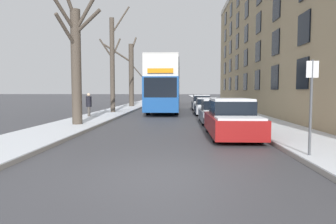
{
  "coord_description": "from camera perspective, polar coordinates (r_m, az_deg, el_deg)",
  "views": [
    {
      "loc": [
        0.54,
        -6.46,
        1.89
      ],
      "look_at": [
        -0.34,
        14.56,
        0.39
      ],
      "focal_mm": 32.0,
      "sensor_mm": 36.0,
      "label": 1
    }
  ],
  "objects": [
    {
      "name": "ground_plane",
      "position": [
        6.76,
        -2.32,
        -12.19
      ],
      "size": [
        320.0,
        320.0,
        0.0
      ],
      "primitive_type": "plane",
      "color": "#424247"
    },
    {
      "name": "sidewalk_left",
      "position": [
        59.76,
        -3.06,
        2.32
      ],
      "size": [
        2.85,
        130.0,
        0.16
      ],
      "color": "gray",
      "rests_on": "ground"
    },
    {
      "name": "sidewalk_right",
      "position": [
        59.67,
        6.82,
        2.3
      ],
      "size": [
        2.85,
        130.0,
        0.16
      ],
      "color": "gray",
      "rests_on": "ground"
    },
    {
      "name": "terrace_facade_right",
      "position": [
        28.38,
        24.86,
        13.71
      ],
      "size": [
        9.1,
        39.42,
        13.64
      ],
      "color": "tan",
      "rests_on": "ground"
    },
    {
      "name": "bare_tree_left_0",
      "position": [
        16.19,
        -17.15,
        9.93
      ],
      "size": [
        2.84,
        1.94,
        8.12
      ],
      "color": "#4C4238",
      "rests_on": "ground"
    },
    {
      "name": "bare_tree_left_1",
      "position": [
        24.87,
        -10.52,
        9.03
      ],
      "size": [
        2.37,
        1.25,
        8.69
      ],
      "color": "#4C4238",
      "rests_on": "ground"
    },
    {
      "name": "bare_tree_left_2",
      "position": [
        34.0,
        -7.12,
        7.35
      ],
      "size": [
        3.49,
        2.34,
        7.92
      ],
      "color": "#4C4238",
      "rests_on": "ground"
    },
    {
      "name": "bare_tree_left_3",
      "position": [
        43.61,
        -4.61,
        6.05
      ],
      "size": [
        2.98,
        2.14,
        7.04
      ],
      "color": "#4C4238",
      "rests_on": "ground"
    },
    {
      "name": "double_decker_bus",
      "position": [
        26.85,
        -0.64,
        5.54
      ],
      "size": [
        2.62,
        11.59,
        4.58
      ],
      "color": "#194C99",
      "rests_on": "ground"
    },
    {
      "name": "parked_car_0",
      "position": [
        12.52,
        11.99,
        -1.4
      ],
      "size": [
        1.84,
        4.59,
        1.57
      ],
      "color": "maroon",
      "rests_on": "ground"
    },
    {
      "name": "parked_car_1",
      "position": [
        17.71,
        9.15,
        -0.0
      ],
      "size": [
        1.84,
        4.05,
        1.42
      ],
      "color": "slate",
      "rests_on": "ground"
    },
    {
      "name": "parked_car_2",
      "position": [
        23.83,
        7.41,
        0.99
      ],
      "size": [
        1.87,
        4.11,
        1.34
      ],
      "color": "#9EA3AD",
      "rests_on": "ground"
    },
    {
      "name": "parked_car_3",
      "position": [
        30.06,
        6.38,
        1.73
      ],
      "size": [
        1.83,
        4.21,
        1.49
      ],
      "color": "slate",
      "rests_on": "ground"
    },
    {
      "name": "oncoming_van",
      "position": [
        42.97,
        0.37,
        3.22
      ],
      "size": [
        1.97,
        5.41,
        2.32
      ],
      "color": "#333842",
      "rests_on": "ground"
    },
    {
      "name": "pedestrian_left_sidewalk",
      "position": [
        21.0,
        -14.85,
        1.37
      ],
      "size": [
        0.38,
        0.38,
        1.74
      ],
      "rotation": [
        0.0,
        0.0,
        1.83
      ],
      "color": "#4C4742",
      "rests_on": "ground"
    },
    {
      "name": "street_sign_post",
      "position": [
        8.82,
        25.58,
        1.43
      ],
      "size": [
        0.32,
        0.07,
        2.71
      ],
      "color": "#4C4F54",
      "rests_on": "ground"
    }
  ]
}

